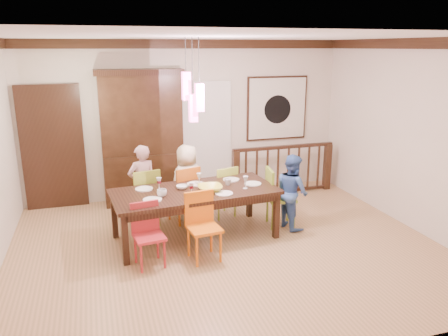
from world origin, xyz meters
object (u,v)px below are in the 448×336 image
object	(u,v)px
person_far_mid	(187,182)
person_end_right	(292,191)
china_hutch	(142,137)
balustrade	(283,169)
dining_table	(195,195)
chair_far_left	(144,193)
chair_end_right	(281,193)
person_far_left	(142,184)

from	to	relation	value
person_far_mid	person_end_right	size ratio (longest dim) A/B	1.06
china_hutch	balustrade	size ratio (longest dim) A/B	1.17
china_hutch	dining_table	bearing A→B (deg)	-74.14
balustrade	person_far_mid	distance (m)	2.15
chair_far_left	chair_end_right	distance (m)	2.17
balustrade	chair_end_right	bearing A→B (deg)	-116.28
dining_table	balustrade	size ratio (longest dim) A/B	1.21
chair_far_left	china_hutch	size ratio (longest dim) A/B	0.39
person_far_mid	dining_table	bearing A→B (deg)	66.59
balustrade	person_far_left	world-z (taller)	person_far_left
chair_far_left	person_end_right	world-z (taller)	person_end_right
chair_far_left	balustrade	bearing A→B (deg)	-174.56
chair_end_right	person_far_mid	size ratio (longest dim) A/B	0.75
chair_end_right	person_end_right	bearing A→B (deg)	-118.34
china_hutch	balustrade	world-z (taller)	china_hutch
balustrade	person_far_left	xyz separation A→B (m)	(-2.77, -0.67, 0.15)
balustrade	person_end_right	bearing A→B (deg)	-110.37
china_hutch	person_end_right	size ratio (longest dim) A/B	2.03
china_hutch	person_end_right	xyz separation A→B (m)	(2.07, -1.89, -0.61)
balustrade	person_far_left	distance (m)	2.85
dining_table	chair_far_left	size ratio (longest dim) A/B	2.63
dining_table	chair_far_left	world-z (taller)	chair_far_left
person_far_mid	balustrade	bearing A→B (deg)	179.96
person_far_left	chair_end_right	bearing A→B (deg)	143.47
person_far_mid	person_end_right	xyz separation A→B (m)	(1.49, -0.85, -0.03)
balustrade	person_far_mid	xyz separation A→B (m)	(-2.03, -0.70, 0.13)
dining_table	china_hutch	xyz separation A→B (m)	(-0.52, 1.84, 0.53)
china_hutch	person_far_left	world-z (taller)	china_hutch
dining_table	person_far_left	xyz separation A→B (m)	(-0.67, 0.82, -0.03)
person_far_left	person_far_mid	world-z (taller)	person_far_left
chair_end_right	person_far_left	world-z (taller)	person_far_left
dining_table	person_end_right	distance (m)	1.55
chair_far_left	china_hutch	distance (m)	1.31
chair_far_left	person_far_mid	world-z (taller)	person_far_mid
person_far_left	balustrade	bearing A→B (deg)	177.34
dining_table	person_far_left	size ratio (longest dim) A/B	1.92
chair_far_left	dining_table	bearing A→B (deg)	121.84
china_hutch	person_far_mid	bearing A→B (deg)	-60.61
dining_table	person_far_mid	bearing A→B (deg)	80.19
dining_table	balustrade	xyz separation A→B (m)	(2.10, 1.50, -0.18)
dining_table	chair_far_left	xyz separation A→B (m)	(-0.66, 0.73, -0.14)
dining_table	person_end_right	bearing A→B (deg)	-6.94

